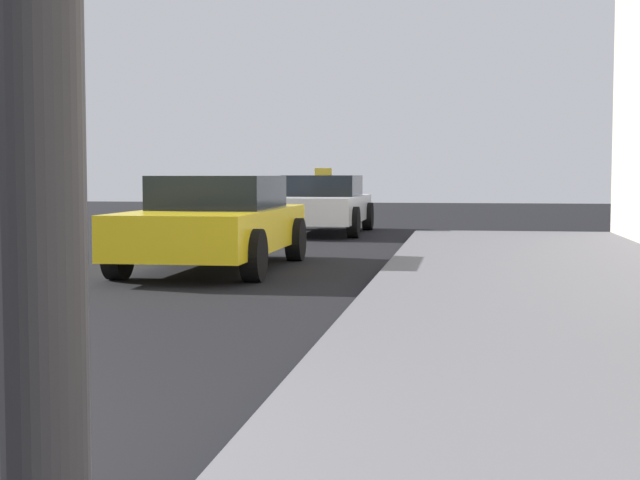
# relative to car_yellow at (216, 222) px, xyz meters

# --- Properties ---
(car_yellow) EXTENTS (1.92, 4.44, 1.27)m
(car_yellow) POSITION_rel_car_yellow_xyz_m (0.00, 0.00, 0.00)
(car_yellow) COLOR yellow
(car_yellow) RESTS_ON ground_plane
(car_white) EXTENTS (1.96, 4.47, 1.43)m
(car_white) POSITION_rel_car_yellow_xyz_m (0.25, 8.02, 0.00)
(car_white) COLOR white
(car_white) RESTS_ON ground_plane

